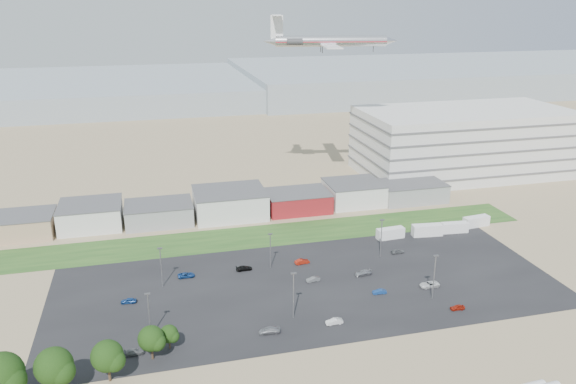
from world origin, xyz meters
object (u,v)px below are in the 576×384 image
object	(u,v)px
parked_car_0	(429,284)
parked_car_5	(129,301)
parked_car_6	(244,268)
tree_far_left	(2,379)
parked_car_7	(313,279)
parked_car_10	(134,352)
parked_car_13	(334,321)
parked_car_9	(186,275)
parked_car_12	(363,273)
parked_car_8	(398,251)
parked_car_2	(457,307)
box_trailer_a	(390,233)
parked_car_1	(379,292)
airliner	(331,41)
parked_car_3	(269,330)
parked_car_11	(302,262)

from	to	relation	value
parked_car_0	parked_car_5	xyz separation A→B (m)	(-69.50, 9.93, -0.07)
parked_car_5	parked_car_6	xyz separation A→B (m)	(28.15, 9.57, 0.01)
tree_far_left	parked_car_7	bearing A→B (deg)	25.82
parked_car_10	parked_car_13	xyz separation A→B (m)	(40.93, 0.74, 0.04)
tree_far_left	parked_car_13	xyz separation A→B (m)	(61.51, 11.06, -5.32)
parked_car_9	parked_car_12	distance (m)	43.90
parked_car_13	tree_far_left	bearing A→B (deg)	-80.83
parked_car_7	parked_car_8	bearing A→B (deg)	102.53
parked_car_0	parked_car_7	size ratio (longest dim) A/B	1.37
parked_car_6	parked_car_8	world-z (taller)	parked_car_8
tree_far_left	parked_car_12	distance (m)	81.69
parked_car_5	parked_car_12	size ratio (longest dim) A/B	0.79
parked_car_6	parked_car_10	distance (m)	40.21
parked_car_5	parked_car_7	bearing A→B (deg)	96.76
parked_car_9	parked_car_10	bearing A→B (deg)	158.33
parked_car_0	parked_car_2	xyz separation A→B (m)	(1.10, -10.94, -0.10)
box_trailer_a	parked_car_0	distance (m)	29.29
tree_far_left	parked_car_9	distance (m)	52.13
box_trailer_a	parked_car_6	xyz separation A→B (m)	(-44.27, -9.63, -0.92)
parked_car_7	parked_car_1	bearing A→B (deg)	46.83
parked_car_0	parked_car_12	world-z (taller)	parked_car_0
tree_far_left	parked_car_9	size ratio (longest dim) A/B	2.85
box_trailer_a	airliner	bearing A→B (deg)	89.33
parked_car_2	parked_car_5	bearing A→B (deg)	-103.44
parked_car_2	parked_car_12	xyz separation A→B (m)	(-14.16, 20.51, 0.08)
parked_car_1	parked_car_8	world-z (taller)	parked_car_8
tree_far_left	parked_car_5	distance (m)	36.63
box_trailer_a	parked_car_1	bearing A→B (deg)	-122.27
tree_far_left	parked_car_5	world-z (taller)	tree_far_left
parked_car_3	parked_car_5	distance (m)	34.42
tree_far_left	airliner	bearing A→B (deg)	48.20
airliner	parked_car_7	size ratio (longest dim) A/B	13.29
box_trailer_a	parked_car_11	bearing A→B (deg)	-165.49
parked_car_3	parked_car_9	distance (m)	32.55
parked_car_0	parked_car_6	xyz separation A→B (m)	(-41.35, 19.49, -0.06)
box_trailer_a	parked_car_12	size ratio (longest dim) A/B	1.83
parked_car_12	parked_car_13	size ratio (longest dim) A/B	1.21
parked_car_10	parked_car_12	xyz separation A→B (m)	(55.07, 20.07, 0.08)
parked_car_1	parked_car_13	xyz separation A→B (m)	(-14.37, -9.66, 0.06)
parked_car_7	parked_car_9	world-z (taller)	parked_car_9
airliner	parked_car_10	distance (m)	123.25
parked_car_6	parked_car_2	bearing A→B (deg)	-129.35
parked_car_10	parked_car_5	bearing A→B (deg)	2.89
parked_car_9	parked_car_13	size ratio (longest dim) A/B	1.13
parked_car_9	parked_car_11	distance (m)	29.77
parked_car_8	parked_car_6	bearing A→B (deg)	87.48
parked_car_2	parked_car_3	bearing A→B (deg)	-88.56
parked_car_10	airliner	bearing A→B (deg)	-38.42
parked_car_1	parked_car_2	distance (m)	17.65
parked_car_2	parked_car_7	world-z (taller)	parked_car_7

